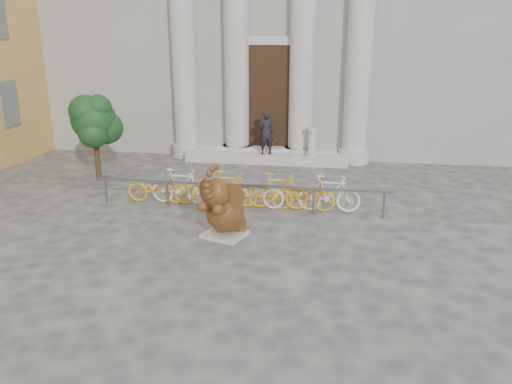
% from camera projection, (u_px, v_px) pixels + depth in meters
% --- Properties ---
extents(ground, '(80.00, 80.00, 0.00)m').
position_uv_depth(ground, '(199.00, 273.00, 9.90)').
color(ground, '#474442').
rests_on(ground, ground).
extents(classical_building, '(22.00, 10.70, 12.00)m').
position_uv_depth(classical_building, '(286.00, 1.00, 22.18)').
color(classical_building, gray).
rests_on(classical_building, ground).
extents(entrance_steps, '(6.00, 1.20, 0.36)m').
position_uv_depth(entrance_steps, '(267.00, 157.00, 18.70)').
color(entrance_steps, '#A8A59E').
rests_on(entrance_steps, ground).
extents(elephant_statue, '(1.22, 1.44, 1.82)m').
position_uv_depth(elephant_statue, '(224.00, 210.00, 11.50)').
color(elephant_statue, '#A8A59E').
rests_on(elephant_statue, ground).
extents(bike_rack, '(8.00, 0.53, 1.00)m').
position_uv_depth(bike_rack, '(240.00, 189.00, 13.59)').
color(bike_rack, slate).
rests_on(bike_rack, ground).
extents(tree, '(1.60, 1.46, 2.78)m').
position_uv_depth(tree, '(94.00, 121.00, 15.73)').
color(tree, '#332114').
rests_on(tree, ground).
extents(pedestrian, '(0.67, 0.56, 1.58)m').
position_uv_depth(pedestrian, '(266.00, 133.00, 18.09)').
color(pedestrian, black).
rests_on(pedestrian, entrance_steps).
extents(balustrade_post, '(0.41, 0.41, 1.01)m').
position_uv_depth(balustrade_post, '(312.00, 143.00, 17.96)').
color(balustrade_post, '#A8A59E').
rests_on(balustrade_post, entrance_steps).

